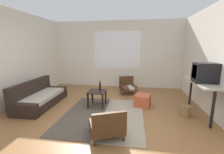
# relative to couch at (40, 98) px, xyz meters

# --- Properties ---
(ground_plane) EXTENTS (7.80, 7.80, 0.00)m
(ground_plane) POSITION_rel_couch_xyz_m (1.94, -0.57, -0.22)
(ground_plane) COLOR olive
(far_wall_with_window) EXTENTS (5.60, 0.13, 2.70)m
(far_wall_with_window) POSITION_rel_couch_xyz_m (1.94, 2.49, 1.13)
(far_wall_with_window) COLOR silver
(far_wall_with_window) RESTS_ON ground
(side_wall_left) EXTENTS (0.12, 6.60, 2.70)m
(side_wall_left) POSITION_rel_couch_xyz_m (-0.72, -0.27, 1.13)
(side_wall_left) COLOR silver
(side_wall_left) RESTS_ON ground
(area_rug) EXTENTS (1.95, 2.26, 0.01)m
(area_rug) POSITION_rel_couch_xyz_m (1.96, -0.36, -0.22)
(area_rug) COLOR #4C4238
(area_rug) RESTS_ON ground
(couch) EXTENTS (0.79, 1.78, 0.72)m
(couch) POSITION_rel_couch_xyz_m (0.00, 0.00, 0.00)
(couch) COLOR black
(couch) RESTS_ON ground
(coffee_table) EXTENTS (0.49, 0.51, 0.45)m
(coffee_table) POSITION_rel_couch_xyz_m (1.66, 0.17, 0.12)
(coffee_table) COLOR black
(coffee_table) RESTS_ON ground
(armchair_by_window) EXTENTS (0.68, 0.72, 0.58)m
(armchair_by_window) POSITION_rel_couch_xyz_m (2.44, 1.60, 0.03)
(armchair_by_window) COLOR #472D19
(armchair_by_window) RESTS_ON ground
(armchair_striped_foreground) EXTENTS (0.80, 0.80, 0.59)m
(armchair_striped_foreground) POSITION_rel_couch_xyz_m (2.23, -1.29, 0.03)
(armchair_striped_foreground) COLOR #472D19
(armchair_striped_foreground) RESTS_ON ground
(ottoman_orange) EXTENTS (0.51, 0.51, 0.33)m
(ottoman_orange) POSITION_rel_couch_xyz_m (2.94, 0.39, -0.05)
(ottoman_orange) COLOR #BC5633
(ottoman_orange) RESTS_ON ground
(console_shelf) EXTENTS (0.47, 1.42, 0.86)m
(console_shelf) POSITION_rel_couch_xyz_m (4.31, 0.05, 0.54)
(console_shelf) COLOR #B2AD9E
(console_shelf) RESTS_ON ground
(crt_television) EXTENTS (0.49, 0.36, 0.46)m
(crt_television) POSITION_rel_couch_xyz_m (4.30, -0.08, 0.87)
(crt_television) COLOR black
(crt_television) RESTS_ON console_shelf
(clay_vase) EXTENTS (0.24, 0.24, 0.31)m
(clay_vase) POSITION_rel_couch_xyz_m (4.31, 0.46, 0.76)
(clay_vase) COLOR #935B38
(clay_vase) RESTS_ON console_shelf
(glass_bottle) EXTENTS (0.06, 0.06, 0.27)m
(glass_bottle) POSITION_rel_couch_xyz_m (1.73, 0.28, 0.34)
(glass_bottle) COLOR black
(glass_bottle) RESTS_ON coffee_table
(wicker_basket) EXTENTS (0.25, 0.25, 0.28)m
(wicker_basket) POSITION_rel_couch_xyz_m (3.95, -0.11, -0.08)
(wicker_basket) COLOR olive
(wicker_basket) RESTS_ON ground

